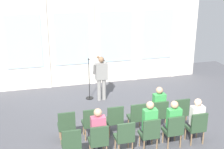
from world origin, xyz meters
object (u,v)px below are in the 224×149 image
Objects in this scene: speaker at (101,75)px; audience_r1_c3 at (149,123)px; chair_r1_c2 at (125,136)px; chair_r0_c2 at (115,119)px; audience_r1_c5 at (196,118)px; chair_r1_c3 at (150,132)px; chair_r0_c3 at (137,116)px; chair_r0_c4 at (159,113)px; chair_r0_c5 at (180,111)px; chair_r1_c4 at (174,129)px; audience_r0_c4 at (158,106)px; chair_r1_c1 at (99,139)px; mic_stand at (89,90)px; chair_r0_c1 at (91,121)px; audience_r1_c1 at (98,130)px; audience_r1_c4 at (173,121)px; chair_r1_c0 at (71,143)px; chair_r1_c5 at (197,126)px; chair_r0_c0 at (67,124)px.

audience_r1_c3 is at bearing -82.48° from speaker.
speaker reaches higher than chair_r1_c2.
audience_r1_c3 reaches higher than chair_r0_c2.
chair_r1_c3 is at bearing -176.56° from audience_r1_c5.
chair_r0_c4 is (0.68, 0.00, 0.00)m from chair_r0_c3.
chair_r0_c5 is 1.20m from chair_r1_c4.
chair_r0_c2 is 0.70× the size of audience_r0_c4.
chair_r0_c5 is 2.89m from chair_r1_c1.
chair_r0_c4 is 1.00× the size of chair_r1_c4.
audience_r1_c5 reaches higher than chair_r1_c1.
audience_r1_c3 is (1.36, 0.08, 0.23)m from chair_r1_c1.
mic_stand is 3.22m from chair_r0_c4.
chair_r0_c1 is 1.20m from chair_r1_c2.
audience_r1_c1 is at bearing 90.00° from chair_r1_c1.
chair_r0_c1 is 1.00× the size of chair_r0_c2.
chair_r0_c3 is at bearing 0.00° from chair_r0_c2.
audience_r1_c4 is (0.68, 0.08, 0.20)m from chair_r1_c3.
mic_stand is 1.16× the size of audience_r0_c4.
chair_r0_c5 is at bearing 0.00° from chair_r0_c3.
audience_r1_c4 reaches higher than chair_r1_c0.
chair_r0_c4 and chair_r1_c5 have the same top height.
chair_r0_c4 and chair_r0_c5 have the same top height.
chair_r0_c3 is at bearing 55.36° from chair_r1_c2.
chair_r1_c1 is at bearing -178.28° from audience_r1_c5.
chair_r1_c3 is (0.68, 0.00, 0.00)m from chair_r1_c2.
audience_r1_c5 is at bearing -55.32° from audience_r0_c4.
chair_r0_c0 is at bearing 180.00° from chair_r0_c3.
chair_r0_c0 is (-1.17, -2.82, 0.20)m from mic_stand.
audience_r1_c3 reaches higher than chair_r0_c5.
chair_r1_c3 is at bearing -90.00° from audience_r1_c3.
audience_r1_c5 reaches higher than chair_r1_c0.
chair_r0_c4 is at bearing 23.92° from audience_r1_c1.
audience_r1_c4 reaches higher than chair_r0_c2.
chair_r1_c0 is 1.00× the size of chair_r1_c2.
chair_r0_c4 is (1.36, 0.00, 0.00)m from chair_r0_c2.
audience_r1_c5 is (3.40, -0.90, 0.19)m from chair_r0_c0.
audience_r0_c4 is 1.43× the size of chair_r1_c0.
chair_r0_c2 is 1.68m from chair_r1_c0.
chair_r1_c1 is (-2.04, -0.98, 0.00)m from chair_r0_c4.
audience_r1_c5 is at bearing -33.57° from chair_r0_c3.
chair_r1_c2 is 0.72m from audience_r1_c3.
chair_r0_c2 is at bearing 180.00° from chair_r0_c5.
mic_stand reaches higher than chair_r0_c4.
speaker reaches higher than chair_r0_c0.
chair_r1_c5 is at bearing 0.00° from chair_r1_c3.
audience_r1_c1 is (-0.90, -3.50, -0.21)m from speaker.
audience_r1_c3 reaches higher than chair_r1_c5.
chair_r0_c3 is (1.36, 0.00, 0.00)m from chair_r0_c1.
speaker is at bearing 107.69° from chair_r1_c4.
chair_r0_c1 is 2.87m from audience_r1_c5.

